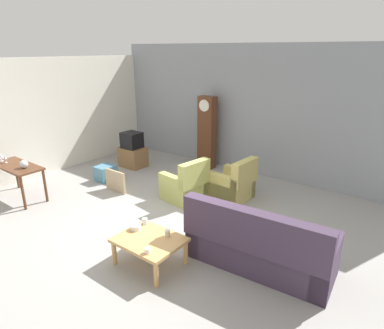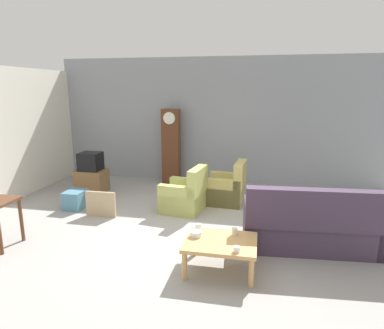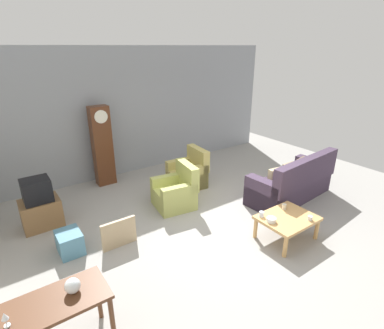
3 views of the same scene
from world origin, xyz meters
The scene contains 20 objects.
ground_plane centered at (0.00, 0.00, 0.00)m, with size 10.40×10.40×0.00m, color #999691.
garage_door_wall centered at (0.00, 3.60, 1.60)m, with size 8.40×0.16×3.20m, color gray.
pegboard_wall_left centered at (-4.20, 0.40, 1.44)m, with size 0.12×6.40×2.88m, color silver.
couch_floral centered at (1.97, 0.02, 0.36)m, with size 2.16×1.04×1.04m.
armchair_olive_near centered at (-0.32, 1.21, 0.31)m, with size 0.89×0.86×0.92m.
armchair_olive_far centered at (0.46, 1.87, 0.31)m, with size 0.84×0.81×0.92m.
coffee_table_wood centered at (0.65, -0.89, 0.37)m, with size 0.96×0.76×0.43m.
console_table_dark centered at (-3.21, -0.87, 0.64)m, with size 1.30×0.56×0.75m.
grandfather_clock centered at (-1.13, 3.17, 0.97)m, with size 0.44×0.30×1.92m.
tv_stand_cabinet centered at (-2.78, 2.02, 0.27)m, with size 0.68×0.52×0.54m, color brown.
tv_crt centered at (-2.78, 2.02, 0.75)m, with size 0.48×0.44×0.42m, color black.
framed_picture_leaning centered at (-1.84, 0.59, 0.25)m, with size 0.60×0.05×0.50m, color tan.
storage_box_blue centered at (-2.57, 0.90, 0.19)m, with size 0.37×0.46×0.37m, color teal.
glass_dome_cloche centered at (-2.90, -0.86, 0.84)m, with size 0.17×0.17×0.17m, color silver.
cup_white_porcelain centered at (0.88, -1.16, 0.47)m, with size 0.08×0.08×0.07m, color white.
cup_blue_rimmed centered at (0.29, -0.61, 0.48)m, with size 0.09×0.09×0.09m, color silver.
cup_cream_tall centered at (0.82, -0.67, 0.48)m, with size 0.08×0.08×0.10m, color beige.
bowl_white_stacked centered at (0.30, -0.82, 0.47)m, with size 0.16×0.16×0.08m, color white.
wine_glass_tall centered at (-3.69, -0.95, 0.87)m, with size 0.08×0.08×0.19m.
wine_glass_mid centered at (-3.52, -0.94, 0.86)m, with size 0.06×0.06×0.16m.
Camera 1 is at (3.70, -3.89, 3.06)m, focal length 30.99 mm.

